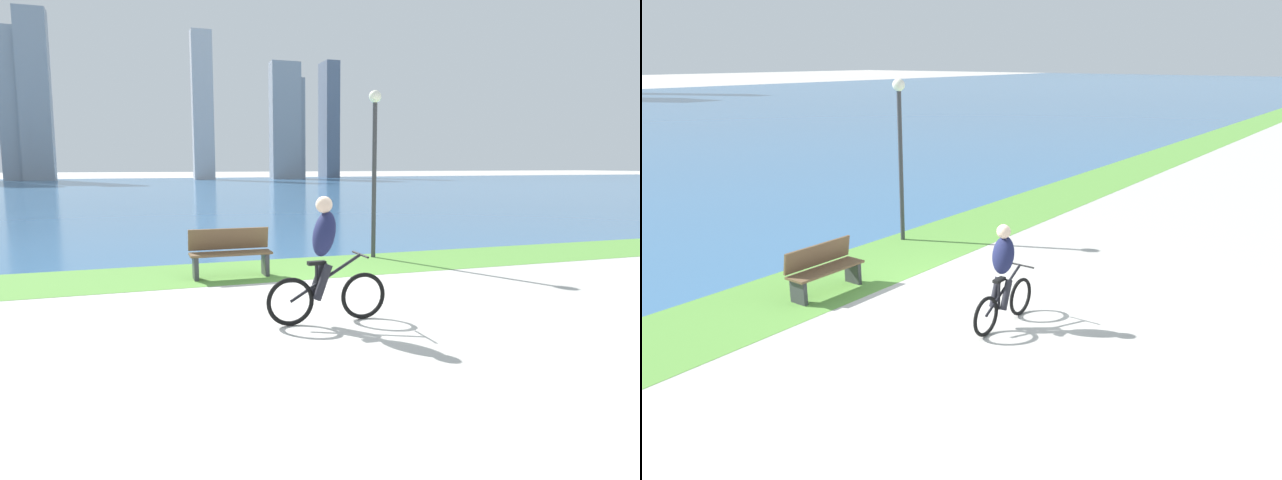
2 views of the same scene
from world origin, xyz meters
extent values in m
plane|color=#B2AFA8|center=(0.00, 0.00, 0.00)|extent=(300.00, 300.00, 0.00)
cube|color=#59933D|center=(0.00, 2.84, 0.00)|extent=(120.00, 2.32, 0.01)
cube|color=#386693|center=(0.00, 42.30, 0.00)|extent=(300.00, 76.59, 0.00)
torus|color=black|center=(0.06, -0.99, 0.32)|extent=(0.64, 0.06, 0.64)
torus|color=black|center=(-0.97, -0.99, 0.32)|extent=(0.64, 0.06, 0.64)
cylinder|color=black|center=(-0.48, -0.99, 0.60)|extent=(1.00, 0.04, 0.61)
cylinder|color=black|center=(-0.61, -0.99, 0.55)|extent=(0.04, 0.04, 0.47)
cube|color=black|center=(-0.61, -0.99, 0.81)|extent=(0.24, 0.10, 0.05)
cylinder|color=black|center=(0.01, -0.99, 0.89)|extent=(0.03, 0.52, 0.03)
ellipsoid|color=#1E234C|center=(-0.51, -0.99, 1.19)|extent=(0.40, 0.36, 0.65)
sphere|color=beige|center=(-0.51, -0.99, 1.57)|extent=(0.22, 0.22, 0.22)
cylinder|color=#26262D|center=(-0.56, -0.89, 0.57)|extent=(0.27, 0.11, 0.49)
cylinder|color=#26262D|center=(-0.56, -1.09, 0.57)|extent=(0.27, 0.11, 0.49)
cube|color=brown|center=(-1.16, 2.37, 0.45)|extent=(1.50, 0.45, 0.04)
cube|color=brown|center=(-1.16, 2.56, 0.70)|extent=(1.50, 0.11, 0.40)
cube|color=#38383D|center=(-0.51, 2.37, 0.23)|extent=(0.08, 0.37, 0.45)
cube|color=#38383D|center=(-1.81, 2.37, 0.23)|extent=(0.08, 0.37, 0.45)
cylinder|color=#38383D|center=(2.26, 3.56, 1.72)|extent=(0.10, 0.10, 3.45)
sphere|color=white|center=(2.26, 3.56, 3.55)|extent=(0.28, 0.28, 0.28)
cube|color=#8C939E|center=(-16.06, 73.23, 9.63)|extent=(4.41, 2.76, 19.26)
cube|color=#8C939E|center=(-14.05, 72.52, 10.78)|extent=(3.71, 2.67, 21.56)
cube|color=#B7B7BC|center=(6.78, 70.37, 9.95)|extent=(2.77, 2.20, 19.90)
cube|color=#8C939E|center=(18.40, 70.16, 8.20)|extent=(4.19, 2.44, 16.41)
cube|color=#8C939E|center=(19.58, 71.73, 7.20)|extent=(3.41, 4.11, 14.39)
cube|color=slate|center=(27.11, 75.83, 8.93)|extent=(2.15, 4.27, 17.85)
camera|label=1|loc=(-2.85, -7.71, 2.09)|focal=30.98mm
camera|label=2|loc=(-8.30, -5.91, 4.13)|focal=34.98mm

